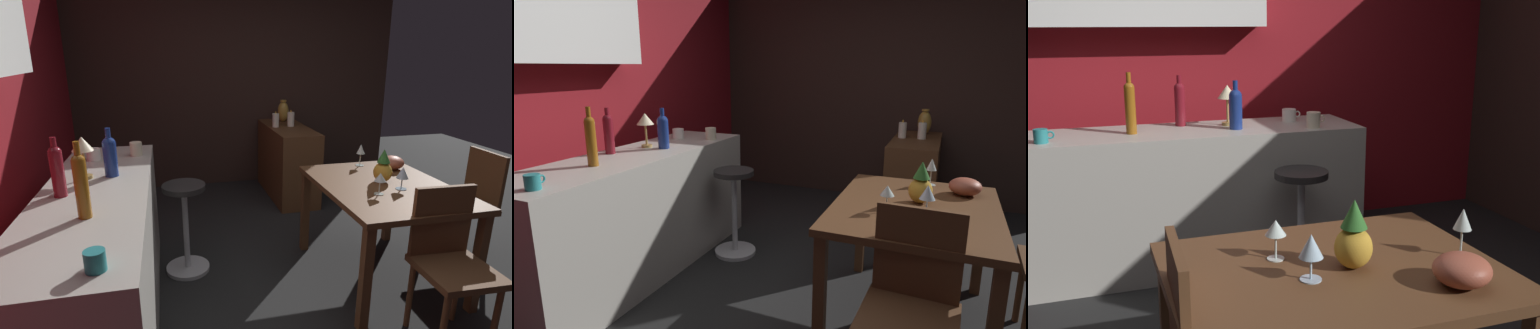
{
  "view_description": "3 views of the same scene",
  "coord_description": "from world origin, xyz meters",
  "views": [
    {
      "loc": [
        -2.3,
        1.0,
        1.67
      ],
      "look_at": [
        0.29,
        0.4,
        0.88
      ],
      "focal_mm": 27.4,
      "sensor_mm": 36.0,
      "label": 1
    },
    {
      "loc": [
        -2.3,
        -0.63,
        1.51
      ],
      "look_at": [
        0.23,
        0.48,
        0.85
      ],
      "focal_mm": 28.81,
      "sensor_mm": 36.0,
      "label": 2
    },
    {
      "loc": [
        -0.71,
        -2.21,
        1.57
      ],
      "look_at": [
        0.27,
        0.64,
        0.83
      ],
      "focal_mm": 41.06,
      "sensor_mm": 36.0,
      "label": 3
    }
  ],
  "objects": [
    {
      "name": "ground_plane",
      "position": [
        0.0,
        0.0,
        0.0
      ],
      "size": [
        9.0,
        9.0,
        0.0
      ],
      "primitive_type": "plane",
      "color": "black"
    },
    {
      "name": "wall_kitchen_back",
      "position": [
        -0.06,
        2.08,
        1.41
      ],
      "size": [
        5.2,
        0.33,
        2.6
      ],
      "color": "maroon",
      "rests_on": "ground_plane"
    },
    {
      "name": "wall_side_right",
      "position": [
        2.55,
        0.3,
        1.3
      ],
      "size": [
        0.1,
        4.4,
        2.6
      ],
      "primitive_type": "cube",
      "color": "#33231E",
      "rests_on": "ground_plane"
    },
    {
      "name": "dining_table",
      "position": [
        0.06,
        -0.49,
        0.65
      ],
      "size": [
        1.15,
        0.89,
        0.74
      ],
      "color": "#56351E",
      "rests_on": "ground_plane"
    },
    {
      "name": "kitchen_counter",
      "position": [
        -0.05,
        1.43,
        0.45
      ],
      "size": [
        2.1,
        0.6,
        0.9
      ],
      "primitive_type": "cube",
      "color": "#B2ADA3",
      "rests_on": "ground_plane"
    },
    {
      "name": "sideboard_cabinet",
      "position": [
        1.89,
        -0.35,
        0.41
      ],
      "size": [
        1.1,
        0.44,
        0.82
      ],
      "primitive_type": "cube",
      "color": "#56351E",
      "rests_on": "ground_plane"
    },
    {
      "name": "chair_near_window",
      "position": [
        -0.6,
        -0.55,
        0.51
      ],
      "size": [
        0.42,
        0.42,
        0.91
      ],
      "color": "#56351E",
      "rests_on": "ground_plane"
    },
    {
      "name": "bar_stool",
      "position": [
        0.47,
        0.91,
        0.38
      ],
      "size": [
        0.34,
        0.34,
        0.71
      ],
      "color": "#262323",
      "rests_on": "ground_plane"
    },
    {
      "name": "wine_glass_left",
      "position": [
        -0.1,
        -0.35,
        0.85
      ],
      "size": [
        0.08,
        0.08,
        0.15
      ],
      "color": "silver",
      "rests_on": "dining_table"
    },
    {
      "name": "wine_glass_right",
      "position": [
        -0.05,
        -0.56,
        0.85
      ],
      "size": [
        0.08,
        0.08,
        0.16
      ],
      "color": "silver",
      "rests_on": "dining_table"
    },
    {
      "name": "wine_glass_center",
      "position": [
        0.54,
        -0.55,
        0.87
      ],
      "size": [
        0.07,
        0.07,
        0.18
      ],
      "color": "silver",
      "rests_on": "dining_table"
    },
    {
      "name": "pineapple_centerpiece",
      "position": [
        0.12,
        -0.51,
        0.84
      ],
      "size": [
        0.13,
        0.13,
        0.25
      ],
      "color": "gold",
      "rests_on": "dining_table"
    },
    {
      "name": "fruit_bowl",
      "position": [
        0.39,
        -0.75,
        0.79
      ],
      "size": [
        0.19,
        0.19,
        0.11
      ],
      "primitive_type": "ellipsoid",
      "color": "#9E4C38",
      "rests_on": "dining_table"
    },
    {
      "name": "wine_bottle_ruby",
      "position": [
        -0.12,
        1.59,
        1.06
      ],
      "size": [
        0.07,
        0.07,
        0.33
      ],
      "color": "maroon",
      "rests_on": "kitchen_counter"
    },
    {
      "name": "wine_bottle_cobalt",
      "position": [
        0.2,
        1.36,
        1.04
      ],
      "size": [
        0.08,
        0.08,
        0.31
      ],
      "color": "navy",
      "rests_on": "kitchen_counter"
    },
    {
      "name": "wine_bottle_amber",
      "position": [
        -0.45,
        1.41,
        1.07
      ],
      "size": [
        0.06,
        0.06,
        0.37
      ],
      "color": "#8C5114",
      "rests_on": "kitchen_counter"
    },
    {
      "name": "cup_teal",
      "position": [
        -0.95,
        1.28,
        0.94
      ],
      "size": [
        0.11,
        0.08,
        0.08
      ],
      "color": "teal",
      "rests_on": "kitchen_counter"
    },
    {
      "name": "cup_cream",
      "position": [
        0.68,
        1.24,
        0.95
      ],
      "size": [
        0.12,
        0.09,
        0.1
      ],
      "color": "beige",
      "rests_on": "kitchen_counter"
    },
    {
      "name": "cup_white",
      "position": [
        0.61,
        1.53,
        0.94
      ],
      "size": [
        0.13,
        0.1,
        0.08
      ],
      "color": "white",
      "rests_on": "kitchen_counter"
    },
    {
      "name": "counter_lamp",
      "position": [
        0.18,
        1.51,
        1.1
      ],
      "size": [
        0.13,
        0.13,
        0.26
      ],
      "color": "#A58447",
      "rests_on": "kitchen_counter"
    },
    {
      "name": "pillar_candle_tall",
      "position": [
        1.92,
        -0.39,
        0.9
      ],
      "size": [
        0.08,
        0.08,
        0.18
      ],
      "color": "white",
      "rests_on": "sideboard_cabinet"
    },
    {
      "name": "pillar_candle_short",
      "position": [
        1.91,
        -0.21,
        0.9
      ],
      "size": [
        0.08,
        0.08,
        0.18
      ],
      "color": "white",
      "rests_on": "sideboard_cabinet"
    },
    {
      "name": "vase_brass",
      "position": [
        2.22,
        -0.39,
        0.94
      ],
      "size": [
        0.13,
        0.13,
        0.26
      ],
      "color": "#B78C38",
      "rests_on": "sideboard_cabinet"
    }
  ]
}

